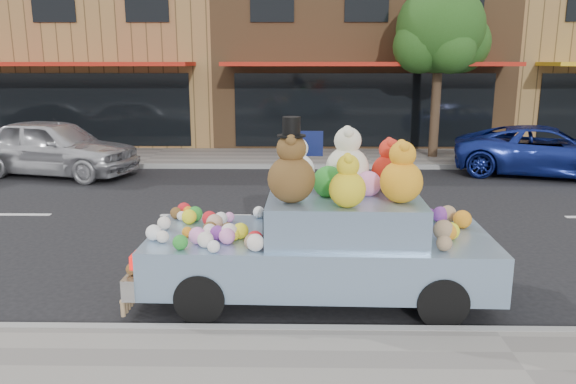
{
  "coord_description": "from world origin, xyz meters",
  "views": [
    {
      "loc": [
        -2.19,
        -10.7,
        3.0
      ],
      "look_at": [
        -2.31,
        -3.24,
        1.25
      ],
      "focal_mm": 35.0,
      "sensor_mm": 36.0,
      "label": 1
    }
  ],
  "objects_px": {
    "street_tree": "(440,37)",
    "car_blue": "(547,151)",
    "art_car": "(323,236)",
    "car_silver": "(54,147)"
  },
  "relations": [
    {
      "from": "street_tree",
      "to": "car_blue",
      "type": "xyz_separation_m",
      "value": [
        2.42,
        -2.39,
        -3.04
      ]
    },
    {
      "from": "street_tree",
      "to": "car_blue",
      "type": "distance_m",
      "value": 4.56
    },
    {
      "from": "art_car",
      "to": "car_silver",
      "type": "bearing_deg",
      "value": 132.36
    },
    {
      "from": "car_blue",
      "to": "art_car",
      "type": "relative_size",
      "value": 1.04
    },
    {
      "from": "car_silver",
      "to": "car_blue",
      "type": "bearing_deg",
      "value": -74.41
    },
    {
      "from": "street_tree",
      "to": "car_blue",
      "type": "bearing_deg",
      "value": -44.6
    },
    {
      "from": "street_tree",
      "to": "art_car",
      "type": "relative_size",
      "value": 1.15
    },
    {
      "from": "car_blue",
      "to": "art_car",
      "type": "height_order",
      "value": "art_car"
    },
    {
      "from": "street_tree",
      "to": "art_car",
      "type": "bearing_deg",
      "value": -110.43
    },
    {
      "from": "car_silver",
      "to": "art_car",
      "type": "bearing_deg",
      "value": -124.41
    }
  ]
}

